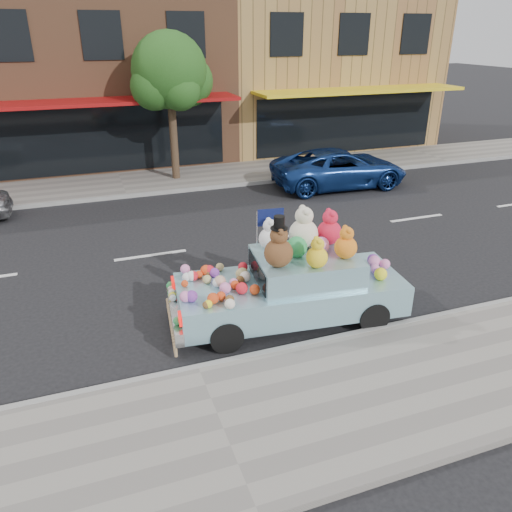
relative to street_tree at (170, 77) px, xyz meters
name	(u,v)px	position (x,y,z in m)	size (l,w,h in m)	color
ground	(151,255)	(-2.03, -6.55, -3.69)	(120.00, 120.00, 0.00)	black
near_sidewalk	(224,432)	(-2.03, -13.05, -3.63)	(60.00, 3.00, 0.12)	gray
far_sidewalk	(122,184)	(-2.03, -0.05, -3.63)	(60.00, 3.00, 0.12)	gray
near_kerb	(198,369)	(-2.03, -11.55, -3.63)	(60.00, 0.12, 0.13)	gray
far_kerb	(127,196)	(-2.03, -1.55, -3.63)	(60.00, 0.12, 0.13)	gray
storefront_mid	(99,69)	(-2.03, 5.42, -0.05)	(10.00, 9.80, 7.30)	brown
storefront_right	(310,64)	(7.97, 5.42, -0.05)	(10.00, 9.80, 7.30)	#9D7A42
street_tree	(170,77)	(0.00, 0.00, 0.00)	(3.00, 2.70, 5.22)	#38281C
car_blue	(340,168)	(5.35, -2.78, -3.02)	(2.23, 4.84, 1.35)	navy
art_car	(292,282)	(0.11, -10.49, -2.90)	(4.64, 2.21, 2.30)	black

